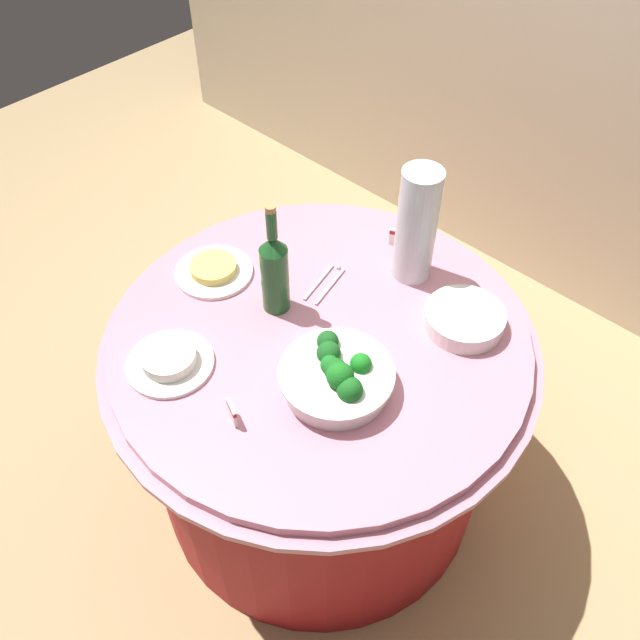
{
  "coord_description": "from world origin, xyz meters",
  "views": [
    {
      "loc": [
        0.81,
        -0.87,
        2.07
      ],
      "look_at": [
        0.0,
        0.0,
        0.79
      ],
      "focal_mm": 38.36,
      "sensor_mm": 36.0,
      "label": 1
    }
  ],
  "objects": [
    {
      "name": "ground_plane",
      "position": [
        0.0,
        0.0,
        0.0
      ],
      "size": [
        6.0,
        6.0,
        0.0
      ],
      "primitive_type": "plane",
      "color": "tan"
    },
    {
      "name": "buffet_table",
      "position": [
        0.0,
        0.0,
        0.38
      ],
      "size": [
        1.16,
        1.16,
        0.74
      ],
      "color": "maroon",
      "rests_on": "ground_plane"
    },
    {
      "name": "broccoli_bowl",
      "position": [
        0.15,
        -0.1,
        0.78
      ],
      "size": [
        0.28,
        0.28,
        0.12
      ],
      "color": "white",
      "rests_on": "buffet_table"
    },
    {
      "name": "plate_stack",
      "position": [
        0.26,
        0.28,
        0.77
      ],
      "size": [
        0.21,
        0.21,
        0.05
      ],
      "color": "white",
      "rests_on": "buffet_table"
    },
    {
      "name": "wine_bottle",
      "position": [
        -0.15,
        -0.01,
        0.87
      ],
      "size": [
        0.07,
        0.07,
        0.34
      ],
      "color": "#1C5022",
      "rests_on": "buffet_table"
    },
    {
      "name": "decorative_fruit_vase",
      "position": [
        0.03,
        0.34,
        0.89
      ],
      "size": [
        0.11,
        0.11,
        0.34
      ],
      "color": "silver",
      "rests_on": "buffet_table"
    },
    {
      "name": "serving_tongs",
      "position": [
        -0.11,
        0.15,
        0.74
      ],
      "size": [
        0.08,
        0.17,
        0.01
      ],
      "color": "silver",
      "rests_on": "buffet_table"
    },
    {
      "name": "food_plate_noodles",
      "position": [
        -0.37,
        -0.04,
        0.75
      ],
      "size": [
        0.22,
        0.22,
        0.04
      ],
      "color": "white",
      "rests_on": "buffet_table"
    },
    {
      "name": "food_plate_rice",
      "position": [
        -0.2,
        -0.33,
        0.76
      ],
      "size": [
        0.22,
        0.22,
        0.04
      ],
      "color": "white",
      "rests_on": "buffet_table"
    },
    {
      "name": "label_placard_front",
      "position": [
        -0.07,
        0.41,
        0.77
      ],
      "size": [
        0.05,
        0.03,
        0.05
      ],
      "color": "white",
      "rests_on": "buffet_table"
    },
    {
      "name": "label_placard_mid",
      "position": [
        0.04,
        -0.34,
        0.77
      ],
      "size": [
        0.05,
        0.03,
        0.05
      ],
      "color": "white",
      "rests_on": "buffet_table"
    }
  ]
}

